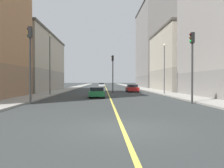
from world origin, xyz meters
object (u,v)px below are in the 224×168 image
object	(u,v)px
traffic_light_right_near	(30,54)
car_green	(97,92)
building_left_mid	(186,60)
car_white	(102,85)
traffic_light_median_far	(113,69)
building_right_midblock	(24,63)
street_lamp_left_near	(164,63)
traffic_light_left_near	(192,58)
car_red	(132,88)
building_left_far	(160,47)
street_lamp_right_near	(50,58)

from	to	relation	value
traffic_light_right_near	car_green	distance (m)	9.71
building_left_mid	car_white	xyz separation A→B (m)	(-17.22, 26.31, -5.45)
traffic_light_median_far	building_left_mid	bearing A→B (deg)	25.62
building_right_midblock	street_lamp_left_near	bearing A→B (deg)	-28.16
traffic_light_left_near	traffic_light_right_near	xyz separation A→B (m)	(-13.50, 0.00, 0.20)
traffic_light_right_near	car_white	xyz separation A→B (m)	(5.49, 51.66, -3.46)
building_left_mid	car_red	size ratio (longest dim) A/B	4.18
building_left_mid	traffic_light_left_near	bearing A→B (deg)	-109.98
building_left_far	traffic_light_left_near	size ratio (longest dim) A/B	3.93
building_left_mid	car_green	size ratio (longest dim) A/B	3.90
car_white	car_red	bearing A→B (deg)	-80.21
building_left_mid	building_left_far	size ratio (longest dim) A/B	0.74
street_lamp_left_near	car_white	bearing A→B (deg)	102.83
building_left_mid	street_lamp_right_near	bearing A→B (deg)	-148.59
street_lamp_left_near	car_green	distance (m)	11.02
building_right_midblock	car_green	world-z (taller)	building_right_midblock
car_red	car_white	size ratio (longest dim) A/B	0.91
traffic_light_right_near	car_green	world-z (taller)	traffic_light_right_near
building_left_far	traffic_light_left_near	xyz separation A→B (m)	(-9.22, -46.29, -7.93)
car_red	building_left_mid	bearing A→B (deg)	26.10
building_left_far	car_white	xyz separation A→B (m)	(-17.22, 5.37, -11.19)
traffic_light_left_near	car_white	bearing A→B (deg)	98.81
traffic_light_left_near	traffic_light_median_far	size ratio (longest dim) A/B	0.98
street_lamp_right_near	car_red	size ratio (longest dim) A/B	1.89
building_left_mid	building_right_midblock	bearing A→B (deg)	-178.87
traffic_light_left_near	street_lamp_left_near	distance (m)	12.09
building_left_mid	car_green	world-z (taller)	building_left_mid
traffic_light_right_near	street_lamp_right_near	size ratio (longest dim) A/B	0.80
street_lamp_left_near	car_white	size ratio (longest dim) A/B	1.51
traffic_light_right_near	building_left_mid	bearing A→B (deg)	48.14
traffic_light_right_near	car_white	world-z (taller)	traffic_light_right_near
car_red	traffic_light_median_far	bearing A→B (deg)	-156.03
street_lamp_right_near	building_left_far	bearing A→B (deg)	56.20
street_lamp_right_near	car_green	world-z (taller)	street_lamp_right_near
building_left_mid	street_lamp_left_near	distance (m)	15.73
building_right_midblock	car_white	world-z (taller)	building_right_midblock
traffic_light_median_far	street_lamp_left_near	bearing A→B (deg)	-41.15
building_left_mid	traffic_light_right_near	bearing A→B (deg)	-131.86
building_right_midblock	street_lamp_left_near	xyz separation A→B (m)	(23.70, -12.68, -1.05)
building_left_far	traffic_light_median_far	bearing A→B (deg)	-118.22
building_left_far	traffic_light_left_near	bearing A→B (deg)	-101.26
traffic_light_right_near	traffic_light_median_far	size ratio (longest dim) A/B	1.04
street_lamp_right_near	car_green	bearing A→B (deg)	-29.28
building_left_far	street_lamp_left_near	distance (m)	36.00
traffic_light_right_near	street_lamp_left_near	world-z (taller)	street_lamp_left_near
traffic_light_left_near	traffic_light_right_near	world-z (taller)	traffic_light_right_near
car_green	street_lamp_left_near	bearing A→B (deg)	26.80
car_green	car_white	bearing A→B (deg)	89.71
building_left_mid	building_left_far	distance (m)	21.71
traffic_light_left_near	traffic_light_right_near	distance (m)	13.50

